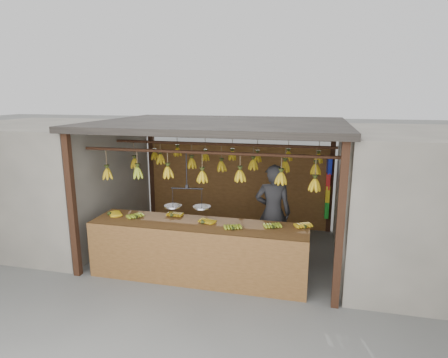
# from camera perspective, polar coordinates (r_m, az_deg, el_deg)

# --- Properties ---
(ground) EXTENTS (80.00, 80.00, 0.00)m
(ground) POSITION_cam_1_polar(r_m,az_deg,el_deg) (7.16, -0.57, -10.72)
(ground) COLOR #5B5B57
(stall) EXTENTS (4.30, 3.30, 2.40)m
(stall) POSITION_cam_1_polar(r_m,az_deg,el_deg) (6.94, 0.05, 5.46)
(stall) COLOR black
(stall) RESTS_ON ground
(neighbor_left) EXTENTS (3.00, 3.00, 2.30)m
(neighbor_left) POSITION_cam_1_polar(r_m,az_deg,el_deg) (8.40, -25.17, -0.17)
(neighbor_left) COLOR slate
(neighbor_left) RESTS_ON ground
(neighbor_right) EXTENTS (3.00, 3.00, 2.30)m
(neighbor_right) POSITION_cam_1_polar(r_m,az_deg,el_deg) (6.89, 29.91, -3.31)
(neighbor_right) COLOR slate
(neighbor_right) RESTS_ON ground
(counter) EXTENTS (3.48, 0.77, 0.96)m
(counter) POSITION_cam_1_polar(r_m,az_deg,el_deg) (5.82, -4.27, -8.97)
(counter) COLOR brown
(counter) RESTS_ON ground
(hanging_bananas) EXTENTS (3.56, 2.17, 0.38)m
(hanging_bananas) POSITION_cam_1_polar(r_m,az_deg,el_deg) (6.69, -0.59, 2.19)
(hanging_bananas) COLOR #BF9714
(hanging_bananas) RESTS_ON ground
(balance_scale) EXTENTS (0.73, 0.33, 0.89)m
(balance_scale) POSITION_cam_1_polar(r_m,az_deg,el_deg) (5.93, -5.61, -3.77)
(balance_scale) COLOR black
(balance_scale) RESTS_ON ground
(vendor) EXTENTS (0.65, 0.45, 1.71)m
(vendor) POSITION_cam_1_polar(r_m,az_deg,el_deg) (6.56, 7.45, -5.11)
(vendor) COLOR #262628
(vendor) RESTS_ON ground
(bag_bundles) EXTENTS (0.08, 0.26, 1.27)m
(bag_bundles) POSITION_cam_1_polar(r_m,az_deg,el_deg) (7.95, 15.56, -1.21)
(bag_bundles) COLOR #1426BF
(bag_bundles) RESTS_ON ground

